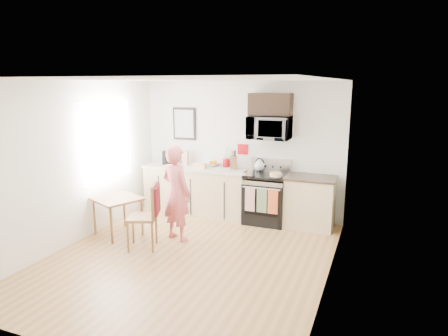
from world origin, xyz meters
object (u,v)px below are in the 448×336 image
at_px(cake, 276,175).
at_px(chair, 151,207).
at_px(person, 176,193).
at_px(microwave, 269,128).
at_px(dining_table, 117,202).
at_px(range, 266,200).

bearing_deg(cake, chair, -133.36).
bearing_deg(person, microwave, -110.38).
xyz_separation_m(microwave, dining_table, (-2.17, -1.66, -1.18)).
xyz_separation_m(microwave, person, (-1.15, -1.46, -0.97)).
height_order(dining_table, chair, chair).
bearing_deg(dining_table, microwave, 37.46).
xyz_separation_m(range, microwave, (-0.00, 0.10, 1.32)).
distance_m(range, microwave, 1.33).
relative_size(dining_table, chair, 0.77).
relative_size(range, microwave, 1.53).
relative_size(range, chair, 1.11).
xyz_separation_m(person, dining_table, (-1.02, -0.20, -0.21)).
bearing_deg(person, chair, 86.31).
height_order(dining_table, cake, cake).
xyz_separation_m(microwave, cake, (0.22, -0.29, -0.79)).
height_order(chair, cake, chair).
xyz_separation_m(dining_table, chair, (0.83, -0.28, 0.09)).
relative_size(microwave, chair, 0.73).
bearing_deg(dining_table, cake, 29.82).
distance_m(range, cake, 0.60).
distance_m(microwave, person, 2.09).
relative_size(range, cake, 4.49).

